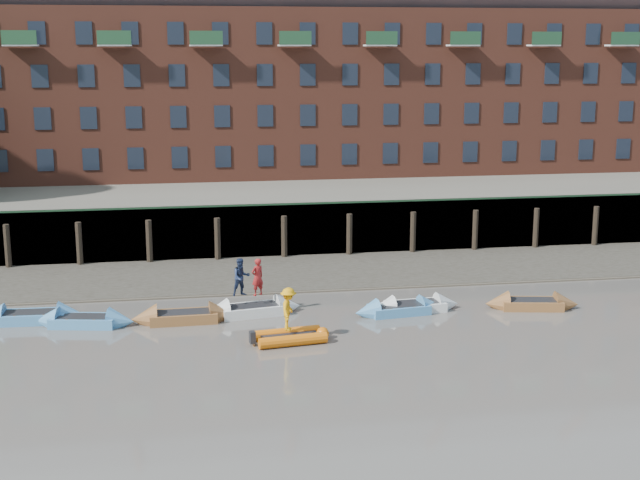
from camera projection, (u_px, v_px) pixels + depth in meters
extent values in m
plane|color=#5F5952|center=(410.00, 390.00, 33.21)|extent=(220.00, 220.00, 0.00)
cube|color=#3D382F|center=(328.00, 272.00, 50.56)|extent=(110.00, 8.00, 0.50)
cube|color=#4C4336|center=(338.00, 288.00, 47.28)|extent=(110.00, 1.60, 0.10)
cube|color=#2D2A26|center=(315.00, 229.00, 54.46)|extent=(110.00, 0.80, 3.20)
cylinder|color=black|center=(8.00, 247.00, 51.04)|extent=(0.36, 0.36, 2.60)
cylinder|color=black|center=(79.00, 244.00, 51.68)|extent=(0.36, 0.36, 2.60)
cylinder|color=black|center=(149.00, 242.00, 52.31)|extent=(0.36, 0.36, 2.60)
cylinder|color=black|center=(218.00, 239.00, 52.95)|extent=(0.36, 0.36, 2.60)
cylinder|color=black|center=(284.00, 237.00, 53.58)|extent=(0.36, 0.36, 2.60)
cylinder|color=black|center=(349.00, 235.00, 54.22)|extent=(0.36, 0.36, 2.60)
cylinder|color=black|center=(413.00, 233.00, 54.85)|extent=(0.36, 0.36, 2.60)
cylinder|color=black|center=(475.00, 231.00, 55.49)|extent=(0.36, 0.36, 2.60)
cylinder|color=black|center=(536.00, 228.00, 56.12)|extent=(0.36, 0.36, 2.60)
cylinder|color=black|center=(595.00, 226.00, 56.76)|extent=(0.36, 0.36, 2.60)
cube|color=#264C2D|center=(316.00, 203.00, 53.82)|extent=(110.00, 0.06, 0.10)
cube|color=#5E594D|center=(287.00, 194.00, 67.57)|extent=(110.00, 28.00, 3.20)
cube|color=brown|center=(285.00, 92.00, 66.92)|extent=(80.00, 10.00, 12.00)
cube|color=black|center=(45.00, 160.00, 60.27)|extent=(1.10, 0.12, 1.50)
cube|color=black|center=(91.00, 159.00, 60.75)|extent=(1.10, 0.12, 1.50)
cube|color=black|center=(136.00, 158.00, 61.23)|extent=(1.10, 0.12, 1.50)
cube|color=black|center=(180.00, 157.00, 61.70)|extent=(1.10, 0.12, 1.50)
cube|color=black|center=(223.00, 157.00, 62.18)|extent=(1.10, 0.12, 1.50)
cube|color=black|center=(266.00, 156.00, 62.65)|extent=(1.10, 0.12, 1.50)
cube|color=black|center=(308.00, 155.00, 63.13)|extent=(1.10, 0.12, 1.50)
cube|color=black|center=(349.00, 154.00, 63.61)|extent=(1.10, 0.12, 1.50)
cube|color=black|center=(390.00, 153.00, 64.08)|extent=(1.10, 0.12, 1.50)
cube|color=black|center=(430.00, 153.00, 64.56)|extent=(1.10, 0.12, 1.50)
cube|color=black|center=(470.00, 152.00, 65.04)|extent=(1.10, 0.12, 1.50)
cube|color=black|center=(509.00, 151.00, 65.51)|extent=(1.10, 0.12, 1.50)
cube|color=black|center=(548.00, 150.00, 65.99)|extent=(1.10, 0.12, 1.50)
cube|color=black|center=(586.00, 149.00, 66.47)|extent=(1.10, 0.12, 1.50)
cube|color=black|center=(623.00, 149.00, 66.94)|extent=(1.10, 0.12, 1.50)
cube|color=black|center=(43.00, 119.00, 59.68)|extent=(1.10, 0.12, 1.50)
cube|color=black|center=(89.00, 118.00, 60.15)|extent=(1.10, 0.12, 1.50)
cube|color=black|center=(134.00, 117.00, 60.63)|extent=(1.10, 0.12, 1.50)
cube|color=black|center=(178.00, 117.00, 61.11)|extent=(1.10, 0.12, 1.50)
cube|color=black|center=(222.00, 116.00, 61.58)|extent=(1.10, 0.12, 1.50)
cube|color=black|center=(265.00, 116.00, 62.06)|extent=(1.10, 0.12, 1.50)
cube|color=black|center=(308.00, 115.00, 62.53)|extent=(1.10, 0.12, 1.50)
cube|color=black|center=(350.00, 115.00, 63.01)|extent=(1.10, 0.12, 1.50)
cube|color=black|center=(391.00, 114.00, 63.49)|extent=(1.10, 0.12, 1.50)
cube|color=black|center=(431.00, 114.00, 63.96)|extent=(1.10, 0.12, 1.50)
cube|color=black|center=(471.00, 113.00, 64.44)|extent=(1.10, 0.12, 1.50)
cube|color=black|center=(511.00, 113.00, 64.92)|extent=(1.10, 0.12, 1.50)
cube|color=black|center=(550.00, 112.00, 65.39)|extent=(1.10, 0.12, 1.50)
cube|color=black|center=(588.00, 112.00, 65.87)|extent=(1.10, 0.12, 1.50)
cube|color=black|center=(626.00, 111.00, 66.35)|extent=(1.10, 0.12, 1.50)
cube|color=black|center=(40.00, 76.00, 59.08)|extent=(1.10, 0.12, 1.50)
cube|color=black|center=(86.00, 76.00, 59.56)|extent=(1.10, 0.12, 1.50)
cube|color=black|center=(132.00, 76.00, 60.03)|extent=(1.10, 0.12, 1.50)
cube|color=black|center=(177.00, 75.00, 60.51)|extent=(1.10, 0.12, 1.50)
cube|color=black|center=(221.00, 75.00, 60.99)|extent=(1.10, 0.12, 1.50)
cube|color=black|center=(265.00, 75.00, 61.46)|extent=(1.10, 0.12, 1.50)
cube|color=black|center=(308.00, 75.00, 61.94)|extent=(1.10, 0.12, 1.50)
cube|color=black|center=(350.00, 75.00, 62.41)|extent=(1.10, 0.12, 1.50)
cube|color=black|center=(392.00, 74.00, 62.89)|extent=(1.10, 0.12, 1.50)
cube|color=black|center=(433.00, 74.00, 63.37)|extent=(1.10, 0.12, 1.50)
cube|color=black|center=(473.00, 74.00, 63.84)|extent=(1.10, 0.12, 1.50)
cube|color=black|center=(513.00, 74.00, 64.32)|extent=(1.10, 0.12, 1.50)
cube|color=black|center=(552.00, 73.00, 64.80)|extent=(1.10, 0.12, 1.50)
cube|color=black|center=(590.00, 73.00, 65.27)|extent=(1.10, 0.12, 1.50)
cube|color=black|center=(629.00, 73.00, 65.75)|extent=(1.10, 0.12, 1.50)
cube|color=black|center=(37.00, 33.00, 58.48)|extent=(1.10, 0.12, 1.50)
cube|color=black|center=(84.00, 33.00, 58.96)|extent=(1.10, 0.12, 1.50)
cube|color=black|center=(130.00, 33.00, 59.44)|extent=(1.10, 0.12, 1.50)
cube|color=black|center=(175.00, 33.00, 59.91)|extent=(1.10, 0.12, 1.50)
cube|color=black|center=(220.00, 33.00, 60.39)|extent=(1.10, 0.12, 1.50)
cube|color=black|center=(264.00, 33.00, 60.87)|extent=(1.10, 0.12, 1.50)
cube|color=black|center=(308.00, 34.00, 61.34)|extent=(1.10, 0.12, 1.50)
cube|color=black|center=(350.00, 34.00, 61.82)|extent=(1.10, 0.12, 1.50)
cube|color=black|center=(392.00, 34.00, 62.29)|extent=(1.10, 0.12, 1.50)
cube|color=black|center=(434.00, 34.00, 62.77)|extent=(1.10, 0.12, 1.50)
cube|color=black|center=(474.00, 34.00, 63.25)|extent=(1.10, 0.12, 1.50)
cube|color=black|center=(514.00, 34.00, 63.72)|extent=(1.10, 0.12, 1.50)
cube|color=black|center=(554.00, 34.00, 64.20)|extent=(1.10, 0.12, 1.50)
cube|color=black|center=(593.00, 34.00, 64.68)|extent=(1.10, 0.12, 1.50)
cube|color=black|center=(631.00, 34.00, 65.15)|extent=(1.10, 0.12, 1.50)
cube|color=#4887B9|center=(32.00, 317.00, 41.32)|extent=(3.18, 1.53, 0.49)
cone|color=#4887B9|center=(72.00, 316.00, 41.55)|extent=(1.27, 1.46, 1.41)
cube|color=black|center=(31.00, 312.00, 41.27)|extent=(2.65, 1.16, 0.06)
cube|color=#4887B9|center=(84.00, 321.00, 40.75)|extent=(3.17, 1.90, 0.46)
cone|color=#4887B9|center=(121.00, 321.00, 40.69)|extent=(1.39, 1.54, 1.34)
cone|color=#4887B9|center=(47.00, 321.00, 40.81)|extent=(1.39, 1.54, 1.34)
cube|color=black|center=(84.00, 317.00, 40.71)|extent=(2.62, 1.47, 0.06)
cube|color=brown|center=(183.00, 317.00, 41.34)|extent=(3.13, 1.48, 0.48)
cone|color=brown|center=(222.00, 315.00, 41.68)|extent=(1.24, 1.43, 1.40)
cone|color=brown|center=(144.00, 319.00, 41.01)|extent=(1.24, 1.43, 1.40)
cube|color=black|center=(183.00, 312.00, 41.29)|extent=(2.61, 1.12, 0.06)
cube|color=silver|center=(252.00, 310.00, 42.44)|extent=(3.25, 1.89, 0.48)
cone|color=silver|center=(288.00, 307.00, 43.01)|extent=(1.41, 1.57, 1.38)
cone|color=silver|center=(216.00, 314.00, 41.86)|extent=(1.41, 1.57, 1.38)
cube|color=black|center=(252.00, 306.00, 42.39)|extent=(2.69, 1.46, 0.06)
cube|color=#4887B9|center=(399.00, 309.00, 42.58)|extent=(2.99, 1.64, 0.44)
cone|color=#4887B9|center=(431.00, 307.00, 43.05)|extent=(1.26, 1.42, 1.28)
cone|color=#4887B9|center=(366.00, 312.00, 42.11)|extent=(1.26, 1.42, 1.28)
cube|color=black|center=(399.00, 305.00, 42.54)|extent=(2.47, 1.26, 0.06)
cube|color=silver|center=(415.00, 306.00, 43.08)|extent=(2.92, 1.48, 0.44)
cone|color=silver|center=(447.00, 304.00, 43.46)|extent=(1.19, 1.36, 1.28)
cone|color=silver|center=(383.00, 309.00, 42.70)|extent=(1.19, 1.36, 1.28)
cube|color=black|center=(415.00, 302.00, 43.04)|extent=(2.43, 1.13, 0.06)
cube|color=brown|center=(532.00, 304.00, 43.46)|extent=(3.10, 1.83, 0.45)
cone|color=brown|center=(567.00, 304.00, 43.42)|extent=(1.35, 1.50, 1.31)
cone|color=brown|center=(497.00, 304.00, 43.50)|extent=(1.35, 1.50, 1.31)
cube|color=black|center=(532.00, 300.00, 43.41)|extent=(2.56, 1.42, 0.06)
cylinder|color=orange|center=(287.00, 333.00, 39.00)|extent=(3.02, 0.91, 0.49)
cylinder|color=orange|center=(293.00, 340.00, 38.03)|extent=(3.02, 0.91, 0.49)
sphere|color=orange|center=(323.00, 333.00, 38.95)|extent=(0.57, 0.57, 0.57)
cube|color=black|center=(290.00, 337.00, 38.51)|extent=(2.58, 1.20, 0.17)
imported|color=maroon|center=(257.00, 277.00, 42.23)|extent=(0.79, 0.71, 1.81)
imported|color=#19233F|center=(241.00, 277.00, 42.19)|extent=(1.03, 0.90, 1.82)
imported|color=orange|center=(289.00, 309.00, 38.34)|extent=(1.01, 1.36, 1.88)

